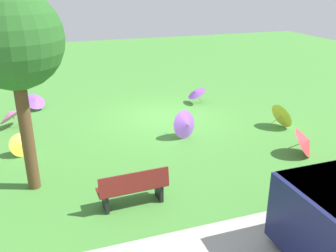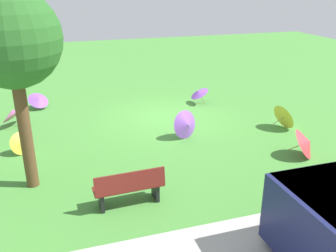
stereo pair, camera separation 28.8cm
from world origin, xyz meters
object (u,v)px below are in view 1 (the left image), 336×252
(parasol_yellow_0, at_px, (22,145))
(parasol_purple_2, at_px, (35,100))
(parasol_purple_1, at_px, (186,125))
(parasol_pink_0, at_px, (11,114))
(park_bench, at_px, (133,188))
(parasol_red_0, at_px, (306,141))
(parasol_purple_0, at_px, (196,92))
(shade_tree, at_px, (13,41))
(parasol_yellow_1, at_px, (283,115))

(parasol_yellow_0, bearing_deg, parasol_purple_2, -95.77)
(parasol_purple_1, distance_m, parasol_pink_0, 6.13)
(park_bench, height_order, parasol_red_0, park_bench)
(parasol_purple_0, distance_m, parasol_purple_1, 3.68)
(shade_tree, bearing_deg, parasol_purple_2, -91.17)
(parasol_purple_1, bearing_deg, parasol_yellow_1, 176.76)
(parasol_purple_1, bearing_deg, parasol_pink_0, -28.14)
(parasol_pink_0, height_order, parasol_purple_2, parasol_pink_0)
(shade_tree, distance_m, parasol_purple_2, 6.96)
(park_bench, distance_m, shade_tree, 4.12)
(parasol_purple_1, xyz_separation_m, parasol_purple_2, (4.59, -4.59, -0.08))
(parasol_red_0, relative_size, parasol_purple_2, 1.09)
(park_bench, height_order, parasol_purple_0, park_bench)
(parasol_pink_0, bearing_deg, parasol_yellow_0, 98.89)
(parasol_purple_2, relative_size, parasol_yellow_1, 1.07)
(parasol_yellow_0, distance_m, parasol_yellow_1, 8.58)
(parasol_yellow_0, relative_size, parasol_red_0, 0.70)
(shade_tree, relative_size, parasol_purple_0, 6.02)
(parasol_yellow_0, bearing_deg, park_bench, 124.17)
(parasol_red_0, bearing_deg, parasol_yellow_0, -18.98)
(park_bench, bearing_deg, parasol_purple_0, -123.74)
(parasol_pink_0, distance_m, parasol_red_0, 9.75)
(parasol_purple_0, distance_m, parasol_yellow_1, 3.89)
(parasol_purple_2, bearing_deg, parasol_purple_0, 167.98)
(parasol_purple_1, height_order, parasol_red_0, parasol_purple_1)
(parasol_purple_0, distance_m, parasol_pink_0, 7.16)
(parasol_purple_1, xyz_separation_m, parasol_pink_0, (5.41, -2.89, 0.02))
(parasol_red_0, height_order, parasol_purple_2, parasol_red_0)
(parasol_purple_1, height_order, parasol_purple_2, parasol_purple_1)
(shade_tree, distance_m, parasol_pink_0, 5.50)
(shade_tree, distance_m, parasol_yellow_0, 3.81)
(parasol_pink_0, relative_size, parasol_yellow_1, 1.29)
(shade_tree, height_order, parasol_red_0, shade_tree)
(parasol_purple_0, bearing_deg, parasol_yellow_1, 117.75)
(parasol_pink_0, bearing_deg, parasol_red_0, 147.67)
(parasol_yellow_1, bearing_deg, parasol_pink_0, -19.05)
(parasol_yellow_0, xyz_separation_m, parasol_yellow_1, (-8.56, 0.58, 0.11))
(park_bench, relative_size, parasol_yellow_1, 1.63)
(park_bench, xyz_separation_m, parasol_pink_0, (2.83, -6.11, 0.03))
(shade_tree, distance_m, parasol_yellow_1, 8.95)
(parasol_purple_1, xyz_separation_m, parasol_red_0, (-2.83, 2.32, -0.03))
(parasol_pink_0, relative_size, parasol_purple_2, 1.20)
(parasol_yellow_0, height_order, parasol_yellow_1, parasol_yellow_1)
(parasol_red_0, bearing_deg, shade_tree, -5.47)
(park_bench, distance_m, parasol_purple_0, 7.77)
(park_bench, xyz_separation_m, parasol_purple_2, (2.01, -7.81, -0.07))
(parasol_yellow_0, relative_size, parasol_purple_1, 0.80)
(parasol_yellow_1, bearing_deg, parasol_red_0, 71.35)
(parasol_purple_0, xyz_separation_m, parasol_yellow_1, (-1.81, 3.44, -0.04))
(shade_tree, relative_size, parasol_purple_1, 4.71)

